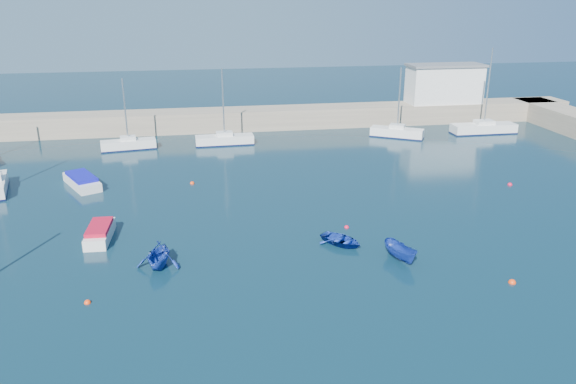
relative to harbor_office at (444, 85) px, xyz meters
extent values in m
plane|color=#0B2633|center=(-30.00, -46.00, -5.10)|extent=(220.00, 220.00, 0.00)
cube|color=gray|center=(-30.00, 0.00, -3.80)|extent=(96.00, 4.50, 2.60)
cube|color=silver|center=(0.00, 0.00, 0.00)|extent=(10.00, 4.00, 5.00)
cube|color=silver|center=(-42.00, -8.41, -4.55)|extent=(6.30, 2.63, 1.11)
cylinder|color=#B7BABC|center=(-42.00, -8.41, -0.48)|extent=(0.16, 0.16, 7.02)
cube|color=silver|center=(-30.95, -8.02, -4.55)|extent=(6.86, 2.09, 1.10)
cylinder|color=#B7BABC|center=(-30.95, -8.02, -0.08)|extent=(0.16, 0.16, 7.84)
cube|color=silver|center=(-9.51, -8.07, -4.52)|extent=(6.46, 4.95, 1.17)
cylinder|color=#B7BABC|center=(-9.51, -8.07, -0.21)|extent=(0.17, 0.17, 7.44)
cube|color=silver|center=(2.23, -7.83, -4.49)|extent=(8.27, 2.32, 1.21)
cylinder|color=#B7BABC|center=(2.23, -7.83, 0.86)|extent=(0.17, 0.17, 9.51)
cube|color=silver|center=(-41.66, -33.93, -4.70)|extent=(1.74, 4.51, 0.79)
cube|color=#AF0C26|center=(-41.66, -33.93, -4.16)|extent=(1.62, 3.40, 0.30)
cube|color=silver|center=(-45.01, -21.24, -4.69)|extent=(4.19, 5.77, 0.82)
cube|color=#0E0E9A|center=(-45.01, -21.24, -4.12)|extent=(3.49, 4.50, 0.31)
imported|color=navy|center=(-24.55, -37.82, -4.77)|extent=(3.82, 3.94, 0.67)
imported|color=navy|center=(-37.21, -39.19, -4.23)|extent=(3.45, 3.81, 1.74)
imported|color=navy|center=(-21.30, -40.96, -4.50)|extent=(2.01, 3.29, 1.19)
sphere|color=#F83B0D|center=(-41.12, -43.18, -5.10)|extent=(0.40, 0.40, 0.40)
sphere|color=red|center=(-23.34, -34.92, -5.10)|extent=(0.38, 0.38, 0.38)
sphere|color=#F83B0D|center=(-15.55, -45.11, -5.10)|extent=(0.47, 0.47, 0.47)
sphere|color=#F83B0D|center=(-34.92, -22.18, -5.10)|extent=(0.43, 0.43, 0.43)
sphere|color=red|center=(-5.52, -27.62, -5.10)|extent=(0.45, 0.45, 0.45)
camera|label=1|loc=(-34.47, -73.22, 11.78)|focal=35.00mm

